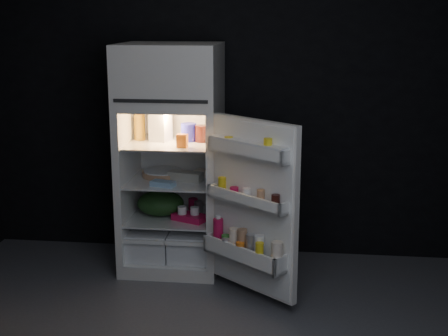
# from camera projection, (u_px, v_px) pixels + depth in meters

# --- Properties ---
(wall_back) EXTENTS (4.00, 0.00, 2.70)m
(wall_back) POSITION_uv_depth(u_px,v_px,m) (222.00, 94.00, 5.13)
(wall_back) COLOR black
(wall_back) RESTS_ON ground
(wall_front) EXTENTS (4.00, 0.00, 2.70)m
(wall_front) POSITION_uv_depth(u_px,v_px,m) (85.00, 236.00, 1.85)
(wall_front) COLOR black
(wall_front) RESTS_ON ground
(refrigerator) EXTENTS (0.76, 0.71, 1.78)m
(refrigerator) POSITION_uv_depth(u_px,v_px,m) (172.00, 150.00, 4.90)
(refrigerator) COLOR white
(refrigerator) RESTS_ON ground
(fridge_door) EXTENTS (0.68, 0.60, 1.22)m
(fridge_door) POSITION_uv_depth(u_px,v_px,m) (251.00, 210.00, 4.29)
(fridge_door) COLOR white
(fridge_door) RESTS_ON ground
(milk_jug) EXTENTS (0.17, 0.17, 0.24)m
(milk_jug) POSITION_uv_depth(u_px,v_px,m) (160.00, 126.00, 4.86)
(milk_jug) COLOR white
(milk_jug) RESTS_ON refrigerator
(mayo_jar) EXTENTS (0.13, 0.13, 0.14)m
(mayo_jar) POSITION_uv_depth(u_px,v_px,m) (189.00, 132.00, 4.86)
(mayo_jar) COLOR #1D1FA0
(mayo_jar) RESTS_ON refrigerator
(jam_jar) EXTENTS (0.11, 0.11, 0.13)m
(jam_jar) POSITION_uv_depth(u_px,v_px,m) (202.00, 134.00, 4.83)
(jam_jar) COLOR black
(jam_jar) RESTS_ON refrigerator
(amber_bottle) EXTENTS (0.09, 0.09, 0.22)m
(amber_bottle) POSITION_uv_depth(u_px,v_px,m) (140.00, 126.00, 4.91)
(amber_bottle) COLOR gold
(amber_bottle) RESTS_ON refrigerator
(small_carton) EXTENTS (0.08, 0.07, 0.10)m
(small_carton) POSITION_uv_depth(u_px,v_px,m) (182.00, 141.00, 4.64)
(small_carton) COLOR orange
(small_carton) RESTS_ON refrigerator
(egg_carton) EXTENTS (0.29, 0.16, 0.07)m
(egg_carton) POSITION_uv_depth(u_px,v_px,m) (185.00, 176.00, 4.87)
(egg_carton) COLOR gray
(egg_carton) RESTS_ON refrigerator
(pie) EXTENTS (0.34, 0.34, 0.04)m
(pie) POSITION_uv_depth(u_px,v_px,m) (163.00, 174.00, 5.01)
(pie) COLOR #A47856
(pie) RESTS_ON refrigerator
(flat_package) EXTENTS (0.20, 0.14, 0.04)m
(flat_package) POSITION_uv_depth(u_px,v_px,m) (163.00, 184.00, 4.71)
(flat_package) COLOR #82A9CA
(flat_package) RESTS_ON refrigerator
(wrapped_pkg) EXTENTS (0.14, 0.12, 0.05)m
(wrapped_pkg) POSITION_uv_depth(u_px,v_px,m) (202.00, 173.00, 5.01)
(wrapped_pkg) COLOR beige
(wrapped_pkg) RESTS_ON refrigerator
(produce_bag) EXTENTS (0.45, 0.41, 0.20)m
(produce_bag) POSITION_uv_depth(u_px,v_px,m) (161.00, 203.00, 4.98)
(produce_bag) COLOR #193815
(produce_bag) RESTS_ON refrigerator
(yogurt_tray) EXTENTS (0.30, 0.24, 0.05)m
(yogurt_tray) POSITION_uv_depth(u_px,v_px,m) (190.00, 217.00, 4.86)
(yogurt_tray) COLOR #BB1042
(yogurt_tray) RESTS_ON refrigerator
(small_can_red) EXTENTS (0.10, 0.10, 0.09)m
(small_can_red) POSITION_uv_depth(u_px,v_px,m) (193.00, 204.00, 5.14)
(small_can_red) COLOR #BB1042
(small_can_red) RESTS_ON refrigerator
(small_can_silver) EXTENTS (0.08, 0.08, 0.09)m
(small_can_silver) POSITION_uv_depth(u_px,v_px,m) (198.00, 207.00, 5.06)
(small_can_silver) COLOR silver
(small_can_silver) RESTS_ON refrigerator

